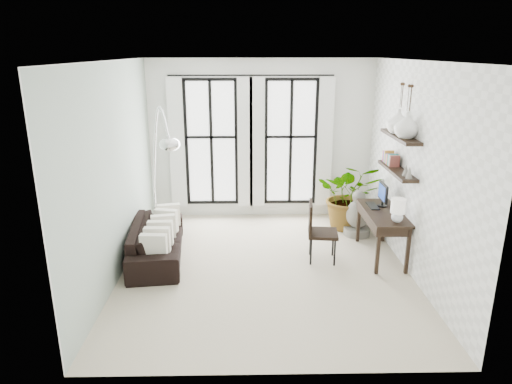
{
  "coord_description": "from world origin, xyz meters",
  "views": [
    {
      "loc": [
        -0.28,
        -6.6,
        3.34
      ],
      "look_at": [
        -0.14,
        0.3,
        1.19
      ],
      "focal_mm": 32.0,
      "sensor_mm": 36.0,
      "label": 1
    }
  ],
  "objects_px": {
    "plant": "(350,195)",
    "desk": "(383,216)",
    "sofa": "(157,241)",
    "desk_chair": "(317,228)",
    "arc_lamp": "(160,145)",
    "buddha": "(358,216)"
  },
  "relations": [
    {
      "from": "sofa",
      "to": "desk_chair",
      "type": "bearing_deg",
      "value": -99.53
    },
    {
      "from": "buddha",
      "to": "desk",
      "type": "bearing_deg",
      "value": -80.73
    },
    {
      "from": "plant",
      "to": "arc_lamp",
      "type": "height_order",
      "value": "arc_lamp"
    },
    {
      "from": "sofa",
      "to": "desk",
      "type": "distance_m",
      "value": 3.77
    },
    {
      "from": "desk_chair",
      "to": "arc_lamp",
      "type": "bearing_deg",
      "value": 176.27
    },
    {
      "from": "sofa",
      "to": "arc_lamp",
      "type": "relative_size",
      "value": 0.83
    },
    {
      "from": "arc_lamp",
      "to": "buddha",
      "type": "distance_m",
      "value": 3.83
    },
    {
      "from": "sofa",
      "to": "plant",
      "type": "xyz_separation_m",
      "value": [
        3.49,
        1.27,
        0.37
      ]
    },
    {
      "from": "arc_lamp",
      "to": "buddha",
      "type": "xyz_separation_m",
      "value": [
        3.48,
        0.62,
        -1.5
      ]
    },
    {
      "from": "plant",
      "to": "desk",
      "type": "xyz_separation_m",
      "value": [
        0.25,
        -1.37,
        0.08
      ]
    },
    {
      "from": "sofa",
      "to": "plant",
      "type": "height_order",
      "value": "plant"
    },
    {
      "from": "sofa",
      "to": "desk_chair",
      "type": "distance_m",
      "value": 2.68
    },
    {
      "from": "desk_chair",
      "to": "buddha",
      "type": "distance_m",
      "value": 1.42
    },
    {
      "from": "desk",
      "to": "arc_lamp",
      "type": "bearing_deg",
      "value": 173.91
    },
    {
      "from": "sofa",
      "to": "desk",
      "type": "height_order",
      "value": "desk"
    },
    {
      "from": "sofa",
      "to": "plant",
      "type": "distance_m",
      "value": 3.73
    },
    {
      "from": "arc_lamp",
      "to": "sofa",
      "type": "bearing_deg",
      "value": -109.92
    },
    {
      "from": "sofa",
      "to": "buddha",
      "type": "bearing_deg",
      "value": -82.03
    },
    {
      "from": "desk_chair",
      "to": "desk",
      "type": "bearing_deg",
      "value": 9.04
    },
    {
      "from": "plant",
      "to": "desk",
      "type": "relative_size",
      "value": 0.97
    },
    {
      "from": "desk",
      "to": "arc_lamp",
      "type": "relative_size",
      "value": 0.55
    },
    {
      "from": "sofa",
      "to": "arc_lamp",
      "type": "bearing_deg",
      "value": -26.18
    }
  ]
}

